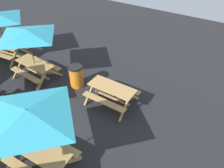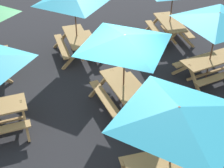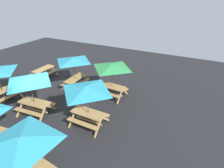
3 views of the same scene
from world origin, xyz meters
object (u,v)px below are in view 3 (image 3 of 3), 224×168
picnic_table_3 (29,82)px  picnic_table_7 (87,92)px  picnic_table_0 (112,69)px  picnic_table_6 (73,62)px  picnic_table_2 (44,71)px  picnic_table_5 (22,144)px  trash_bin_orange (24,80)px

picnic_table_3 → picnic_table_7: same height
picnic_table_0 → picnic_table_3: bearing=-126.3°
picnic_table_6 → picnic_table_2: bearing=-95.5°
picnic_table_2 → picnic_table_3: picnic_table_3 is taller
picnic_table_2 → picnic_table_5: size_ratio=0.64×
picnic_table_2 → picnic_table_3: 5.16m
picnic_table_2 → picnic_table_5: 9.53m
picnic_table_3 → picnic_table_6: 3.53m
picnic_table_0 → picnic_table_6: size_ratio=1.00×
picnic_table_0 → picnic_table_6: 2.90m
picnic_table_7 → trash_bin_orange: size_ratio=2.38×
picnic_table_2 → picnic_table_6: size_ratio=0.78×
picnic_table_7 → picnic_table_3: bearing=-170.3°
picnic_table_0 → picnic_table_7: same height
picnic_table_5 → picnic_table_6: same height
picnic_table_3 → picnic_table_5: size_ratio=0.83×
picnic_table_2 → picnic_table_5: bearing=44.3°
picnic_table_6 → picnic_table_7: bearing=44.7°
picnic_table_5 → picnic_table_6: size_ratio=1.21×
picnic_table_5 → trash_bin_orange: size_ratio=2.88×
picnic_table_3 → picnic_table_7: (-0.56, 3.24, 0.00)m
picnic_table_6 → trash_bin_orange: bearing=-66.9°
picnic_table_2 → trash_bin_orange: bearing=-2.2°
picnic_table_3 → trash_bin_orange: size_ratio=2.38×
picnic_table_6 → trash_bin_orange: size_ratio=2.38×
picnic_table_7 → trash_bin_orange: (-1.37, -6.57, -1.49)m
picnic_table_0 → picnic_table_3: (3.65, -3.03, 0.00)m
picnic_table_0 → picnic_table_2: picnic_table_0 is taller
picnic_table_0 → picnic_table_5: (6.72, 0.22, 0.00)m
picnic_table_2 → picnic_table_7: size_ratio=0.78×
picnic_table_7 → picnic_table_2: bearing=153.6°
picnic_table_7 → trash_bin_orange: bearing=168.0°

